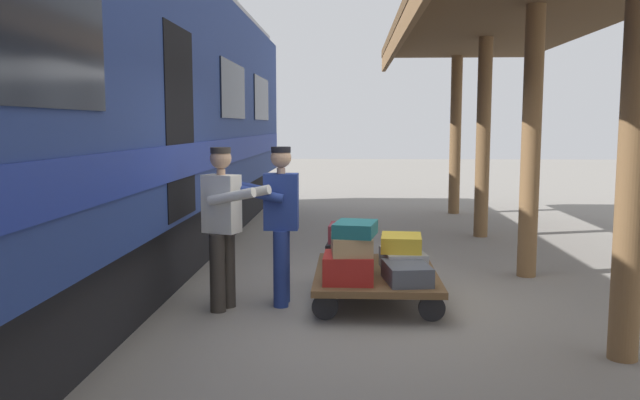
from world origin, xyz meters
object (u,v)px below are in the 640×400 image
suitcase_teal_softside (355,229)px  suitcase_yellow_case (401,243)px  porter_by_door (223,222)px  suitcase_tan_vintage (351,245)px  suitcase_slate_roller (407,273)px  porter_in_overalls (279,220)px  luggage_cart (376,275)px  suitcase_gray_aluminum (403,261)px  suitcase_burgundy_valise (346,233)px  train_car (41,113)px  suitcase_brown_leather (349,261)px  suitcase_black_hardshell (349,251)px  suitcase_cream_canvas (399,249)px  suitcase_red_plastic (349,268)px

suitcase_teal_softside → suitcase_yellow_case: (-0.51, -0.50, -0.23)m
porter_by_door → suitcase_tan_vintage: bearing=177.4°
suitcase_slate_roller → porter_by_door: bearing=-2.4°
suitcase_teal_softside → porter_in_overalls: bearing=-20.1°
suitcase_tan_vintage → porter_in_overalls: size_ratio=0.31×
luggage_cart → suitcase_teal_softside: (0.23, 0.50, 0.59)m
suitcase_slate_roller → suitcase_yellow_case: 0.56m
suitcase_gray_aluminum → luggage_cart: bearing=0.0°
suitcase_gray_aluminum → suitcase_yellow_case: suitcase_yellow_case is taller
suitcase_burgundy_valise → suitcase_teal_softside: bearing=95.4°
train_car → porter_by_door: bearing=174.2°
suitcase_brown_leather → suitcase_slate_roller: size_ratio=0.92×
suitcase_black_hardshell → suitcase_teal_softside: suitcase_teal_softside is taller
suitcase_gray_aluminum → porter_in_overalls: (1.33, 0.21, 0.48)m
suitcase_brown_leather → suitcase_cream_canvas: bearing=-139.2°
suitcase_teal_softside → suitcase_red_plastic: bearing=8.7°
porter_by_door → suitcase_gray_aluminum: bearing=-167.1°
suitcase_gray_aluminum → porter_by_door: (1.89, 0.43, 0.48)m
suitcase_red_plastic → suitcase_yellow_case: suitcase_yellow_case is taller
suitcase_red_plastic → porter_by_door: size_ratio=0.32×
train_car → porter_by_door: (-1.98, 0.20, -1.14)m
suitcase_slate_roller → suitcase_burgundy_valise: (0.62, -1.04, 0.24)m
luggage_cart → suitcase_yellow_case: size_ratio=3.58×
suitcase_tan_vintage → suitcase_teal_softside: size_ratio=1.01×
suitcase_gray_aluminum → porter_in_overalls: porter_in_overalls is taller
suitcase_gray_aluminum → suitcase_burgundy_valise: 0.85m
train_car → luggage_cart: train_car is taller
luggage_cart → suitcase_burgundy_valise: bearing=-58.3°
suitcase_gray_aluminum → porter_in_overalls: 1.43m
suitcase_cream_canvas → suitcase_burgundy_valise: bearing=-1.4°
suitcase_red_plastic → porter_in_overalls: (0.74, -0.31, 0.45)m
suitcase_burgundy_valise → suitcase_yellow_case: size_ratio=0.83×
train_car → suitcase_red_plastic: (-3.28, 0.28, -1.58)m
luggage_cart → suitcase_cream_canvas: 0.62m
suitcase_burgundy_valise → train_car: bearing=13.2°
suitcase_burgundy_valise → luggage_cart: bearing=121.7°
suitcase_black_hardshell → porter_by_door: porter_by_door is taller
luggage_cart → suitcase_black_hardshell: bearing=-59.9°
suitcase_brown_leather → suitcase_black_hardshell: (0.00, -0.51, 0.02)m
suitcase_cream_canvas → suitcase_teal_softside: suitcase_teal_softside is taller
luggage_cart → suitcase_cream_canvas: (-0.30, -0.51, 0.20)m
train_car → suitcase_yellow_case: size_ratio=33.95×
suitcase_red_plastic → suitcase_cream_canvas: (-0.59, -1.03, 0.01)m
suitcase_yellow_case → suitcase_tan_vintage: bearing=42.3°
luggage_cart → suitcase_teal_softside: 0.81m
suitcase_black_hardshell → suitcase_tan_vintage: size_ratio=1.20×
suitcase_red_plastic → suitcase_cream_canvas: 1.19m
suitcase_gray_aluminum → suitcase_black_hardshell: size_ratio=1.01×
luggage_cart → suitcase_tan_vintage: bearing=61.5°
luggage_cart → suitcase_black_hardshell: 0.61m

